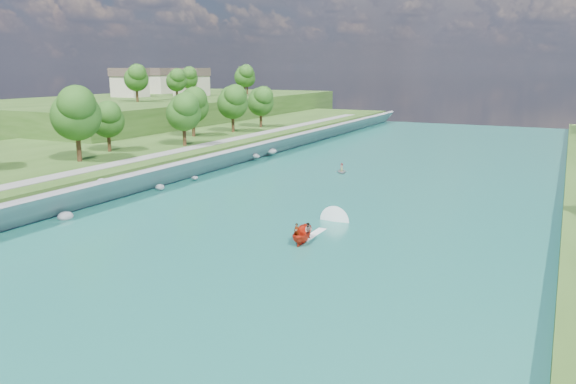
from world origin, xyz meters
The scene contains 11 objects.
ground centered at (0.00, 0.00, 0.00)m, with size 260.00×260.00×0.00m, color #2D5119.
river_water centered at (0.00, 20.00, 0.05)m, with size 55.00×240.00×0.10m, color #185C53.
berm_west centered at (-50.00, 20.00, 1.75)m, with size 45.00×240.00×3.50m, color #2D5119.
ridge_west centered at (-82.50, 95.00, 4.50)m, with size 60.00×120.00×9.00m, color #2D5119.
riprap_bank centered at (-25.84, 19.49, 1.79)m, with size 4.70×236.00×4.38m.
riverside_path centered at (-32.50, 20.00, 3.55)m, with size 3.00×200.00×0.10m, color gray.
ridge_houses centered at (-88.67, 100.00, 13.31)m, with size 29.50×29.50×8.40m.
trees_west centered at (-40.43, 9.38, 9.37)m, with size 18.17×149.75×13.65m.
trees_ridge centered at (-68.72, 93.80, 14.18)m, with size 18.96×55.38×10.92m.
motorboat centered at (3.88, 8.97, 0.81)m, with size 3.60×19.03×2.03m.
raft centered at (-6.49, 45.54, 0.47)m, with size 3.07×3.49×1.63m.
Camera 1 is at (26.98, -42.08, 17.49)m, focal length 35.00 mm.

